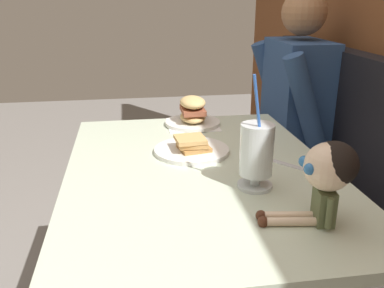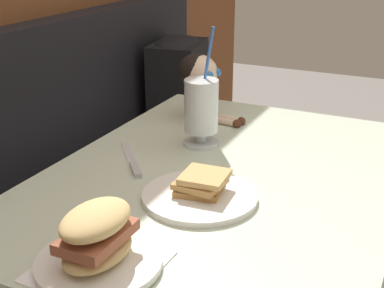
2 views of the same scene
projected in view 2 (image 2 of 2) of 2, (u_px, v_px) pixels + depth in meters
booth_bench at (34, 258)px, 1.69m from camera, size 2.60×0.48×1.00m
diner_table at (221, 246)px, 1.36m from camera, size 1.11×0.81×0.74m
toast_plate at (200, 192)px, 1.16m from camera, size 0.25×0.25×0.06m
milkshake_glass at (201, 110)px, 1.42m from camera, size 0.10×0.10×0.32m
sandwich_plate at (97, 244)px, 0.92m from camera, size 0.22×0.22×0.12m
butter_knife at (134, 164)px, 1.33m from camera, size 0.19×0.17×0.01m
seated_doll at (199, 77)px, 1.62m from camera, size 0.13×0.23×0.20m
backpack at (180, 81)px, 2.37m from camera, size 0.33×0.29×0.41m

